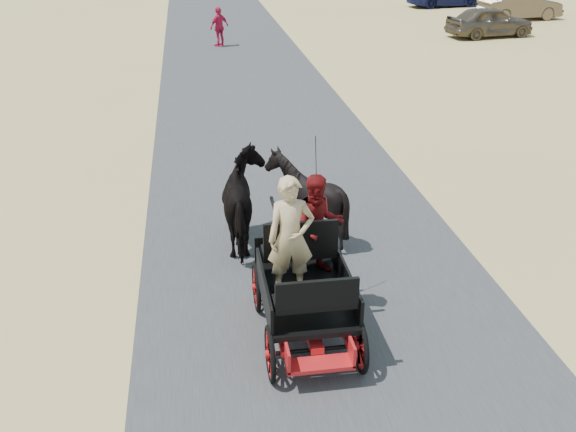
{
  "coord_description": "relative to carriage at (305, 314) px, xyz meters",
  "views": [
    {
      "loc": [
        -1.92,
        -9.05,
        5.78
      ],
      "look_at": [
        -0.48,
        0.28,
        1.2
      ],
      "focal_mm": 40.0,
      "sensor_mm": 36.0,
      "label": 1
    }
  ],
  "objects": [
    {
      "name": "ground",
      "position": [
        0.48,
        1.32,
        -0.36
      ],
      "size": [
        140.0,
        140.0,
        0.0
      ],
      "primitive_type": "plane",
      "color": "tan"
    },
    {
      "name": "road",
      "position": [
        0.48,
        1.32,
        -0.35
      ],
      "size": [
        6.0,
        140.0,
        0.01
      ],
      "primitive_type": "cube",
      "color": "#38383A",
      "rests_on": "ground"
    },
    {
      "name": "carriage",
      "position": [
        0.0,
        0.0,
        0.0
      ],
      "size": [
        1.3,
        2.4,
        0.72
      ],
      "primitive_type": null,
      "color": "black",
      "rests_on": "ground"
    },
    {
      "name": "horse_left",
      "position": [
        -0.55,
        3.0,
        0.49
      ],
      "size": [
        0.91,
        2.01,
        1.7
      ],
      "primitive_type": "imported",
      "rotation": [
        0.0,
        0.0,
        3.14
      ],
      "color": "black",
      "rests_on": "ground"
    },
    {
      "name": "horse_right",
      "position": [
        0.55,
        3.0,
        0.49
      ],
      "size": [
        1.37,
        1.54,
        1.7
      ],
      "primitive_type": "imported",
      "rotation": [
        0.0,
        0.0,
        3.14
      ],
      "color": "black",
      "rests_on": "ground"
    },
    {
      "name": "driver_man",
      "position": [
        -0.2,
        0.05,
        1.26
      ],
      "size": [
        0.66,
        0.43,
        1.8
      ],
      "primitive_type": "imported",
      "color": "tan",
      "rests_on": "carriage"
    },
    {
      "name": "passenger_woman",
      "position": [
        0.3,
        0.6,
        1.15
      ],
      "size": [
        0.77,
        0.6,
        1.58
      ],
      "primitive_type": "imported",
      "color": "#660C0F",
      "rests_on": "carriage"
    },
    {
      "name": "pedestrian",
      "position": [
        0.02,
        22.05,
        0.5
      ],
      "size": [
        1.06,
        0.94,
        1.73
      ],
      "primitive_type": "imported",
      "rotation": [
        0.0,
        0.0,
        3.79
      ],
      "color": "#B9153C",
      "rests_on": "ground"
    },
    {
      "name": "car_a",
      "position": [
        13.09,
        22.42,
        0.36
      ],
      "size": [
        4.42,
        2.28,
        1.44
      ],
      "primitive_type": "imported",
      "rotation": [
        0.0,
        0.0,
        1.71
      ],
      "color": "brown",
      "rests_on": "ground"
    },
    {
      "name": "car_b",
      "position": [
        17.01,
        27.07,
        0.4
      ],
      "size": [
        4.76,
        2.12,
        1.52
      ],
      "primitive_type": "imported",
      "rotation": [
        0.0,
        0.0,
        1.69
      ],
      "color": "brown",
      "rests_on": "ground"
    }
  ]
}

